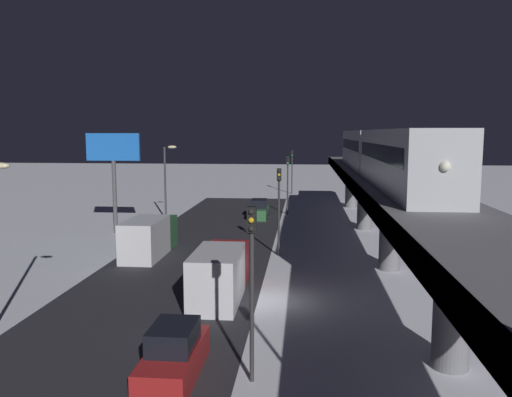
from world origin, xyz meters
TOP-DOWN VIEW (x-y plane):
  - ground_plane at (0.00, 0.00)m, footprint 240.00×240.00m
  - avenue_asphalt at (6.22, 0.00)m, footprint 11.00×86.40m
  - elevated_railway at (-7.23, 0.00)m, footprint 5.00×86.40m
  - subway_train at (-7.33, -13.04)m, footprint 2.94×36.87m
  - sedan_green at (3.02, -27.11)m, footprint 1.91×4.61m
  - sedan_red at (3.02, 8.90)m, footprint 1.80×4.76m
  - box_truck at (9.62, -9.73)m, footprint 2.40×7.40m
  - delivery_van at (2.82, -0.45)m, footprint 2.40×7.40m
  - traffic_light_near at (0.12, 9.02)m, footprint 0.32×0.44m
  - traffic_light_mid at (0.12, -10.38)m, footprint 0.32×0.44m
  - traffic_light_far at (0.12, -29.78)m, footprint 0.32×0.44m
  - traffic_light_distant at (0.12, -49.19)m, footprint 0.32×0.44m
  - commercial_billboard at (15.13, -17.66)m, footprint 4.80×0.36m
  - street_lamp_far at (12.30, -25.00)m, footprint 1.35×0.44m

SIDE VIEW (x-z plane):
  - ground_plane at x=0.00m, z-range 0.00..0.00m
  - avenue_asphalt at x=6.22m, z-range 0.00..0.01m
  - sedan_green at x=3.02m, z-range -0.20..1.77m
  - sedan_red at x=3.02m, z-range -0.19..1.78m
  - box_truck at x=9.62m, z-range -0.05..2.75m
  - delivery_van at x=2.82m, z-range -0.05..2.75m
  - traffic_light_near at x=0.12m, z-range 1.00..7.40m
  - traffic_light_mid at x=0.12m, z-range 1.00..7.40m
  - traffic_light_far at x=0.12m, z-range 1.00..7.40m
  - traffic_light_distant at x=0.12m, z-range 1.00..7.40m
  - street_lamp_far at x=12.30m, z-range 0.99..8.64m
  - elevated_railway at x=-7.23m, z-range 2.07..7.81m
  - commercial_billboard at x=15.13m, z-range 2.38..11.28m
  - subway_train at x=-7.33m, z-range 5.82..9.22m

